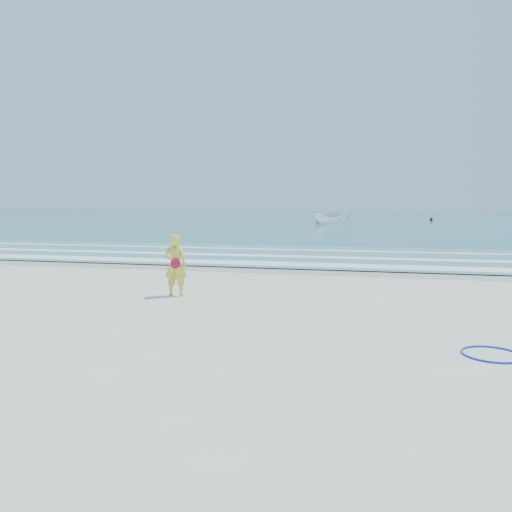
# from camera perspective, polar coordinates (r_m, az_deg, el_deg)

# --- Properties ---
(ground) EXTENTS (400.00, 400.00, 0.00)m
(ground) POSITION_cam_1_polar(r_m,az_deg,el_deg) (9.54, -4.99, -8.40)
(ground) COLOR silver
(ground) RESTS_ON ground
(wet_sand) EXTENTS (400.00, 2.40, 0.00)m
(wet_sand) POSITION_cam_1_polar(r_m,az_deg,el_deg) (18.15, 4.22, -1.58)
(wet_sand) COLOR #B2A893
(wet_sand) RESTS_ON ground
(ocean) EXTENTS (400.00, 190.00, 0.04)m
(ocean) POSITION_cam_1_polar(r_m,az_deg,el_deg) (113.81, 12.38, 4.55)
(ocean) COLOR #19727F
(ocean) RESTS_ON ground
(shallow) EXTENTS (400.00, 10.00, 0.01)m
(shallow) POSITION_cam_1_polar(r_m,az_deg,el_deg) (23.06, 6.31, 0.09)
(shallow) COLOR #59B7AD
(shallow) RESTS_ON ocean
(foam_near) EXTENTS (400.00, 1.40, 0.01)m
(foam_near) POSITION_cam_1_polar(r_m,az_deg,el_deg) (19.42, 4.86, -0.95)
(foam_near) COLOR white
(foam_near) RESTS_ON shallow
(foam_mid) EXTENTS (400.00, 0.90, 0.01)m
(foam_mid) POSITION_cam_1_polar(r_m,az_deg,el_deg) (22.27, 6.03, -0.09)
(foam_mid) COLOR white
(foam_mid) RESTS_ON shallow
(foam_far) EXTENTS (400.00, 0.60, 0.01)m
(foam_far) POSITION_cam_1_polar(r_m,az_deg,el_deg) (25.53, 7.05, 0.66)
(foam_far) COLOR white
(foam_far) RESTS_ON shallow
(hoop) EXTENTS (1.19, 1.19, 0.03)m
(hoop) POSITION_cam_1_polar(r_m,az_deg,el_deg) (8.78, 25.35, -10.10)
(hoop) COLOR #0C2ADE
(hoop) RESTS_ON ground
(boat) EXTENTS (4.98, 3.14, 1.80)m
(boat) POSITION_cam_1_polar(r_m,az_deg,el_deg) (59.94, 8.75, 4.44)
(boat) COLOR white
(boat) RESTS_ON ocean
(buoy) EXTENTS (0.46, 0.46, 0.46)m
(buoy) POSITION_cam_1_polar(r_m,az_deg,el_deg) (77.20, 19.39, 3.98)
(buoy) COLOR black
(buoy) RESTS_ON ocean
(woman) EXTENTS (0.61, 0.44, 1.60)m
(woman) POSITION_cam_1_polar(r_m,az_deg,el_deg) (13.04, -9.19, -1.04)
(woman) COLOR yellow
(woman) RESTS_ON ground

